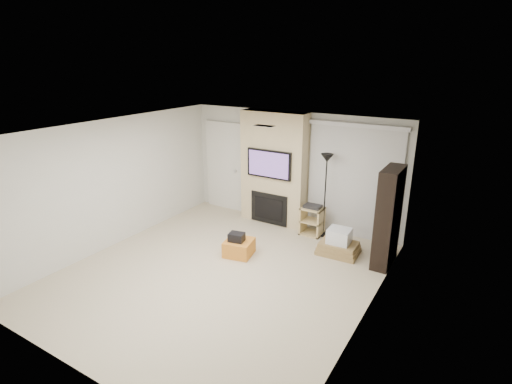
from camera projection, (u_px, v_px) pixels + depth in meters
The scene contains 16 objects.
floor at pixel (221, 273), 6.97m from camera, with size 5.00×5.50×0.00m, color #C4B595.
ceiling at pixel (216, 131), 6.17m from camera, with size 5.00×5.50×0.00m, color white.
wall_back at pixel (292, 169), 8.80m from camera, with size 5.00×2.50×0.00m, color silver.
wall_front at pixel (69, 282), 4.34m from camera, with size 5.00×2.50×0.00m, color silver.
wall_left at pixel (115, 183), 7.80m from camera, with size 5.50×2.50×0.00m, color silver.
wall_right at pixel (369, 240), 5.35m from camera, with size 5.50×2.50×0.00m, color silver.
hvac_vent at pixel (264, 126), 6.63m from camera, with size 0.35×0.18×0.01m, color silver.
ottoman at pixel (239, 248), 7.58m from camera, with size 0.50×0.50×0.30m, color orange.
black_bag at pixel (237, 237), 7.48m from camera, with size 0.28×0.22×0.16m, color black.
fireplace_wall at pixel (274, 169), 8.81m from camera, with size 1.50×0.47×2.50m.
entry_door at pixel (225, 167), 9.72m from camera, with size 1.02×0.11×2.14m.
vertical_blinds at pixel (353, 177), 8.07m from camera, with size 1.98×0.10×2.37m.
floor_lamp at pixel (326, 172), 8.05m from camera, with size 0.26×0.26×1.76m.
av_stand at pixel (312, 219), 8.41m from camera, with size 0.45×0.38×0.66m.
box_stack at pixel (339, 244), 7.61m from camera, with size 0.78×0.60×0.51m.
bookshelf at pixel (388, 217), 7.03m from camera, with size 0.30×0.80×1.80m.
Camera 1 is at (3.72, -4.94, 3.57)m, focal length 28.00 mm.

